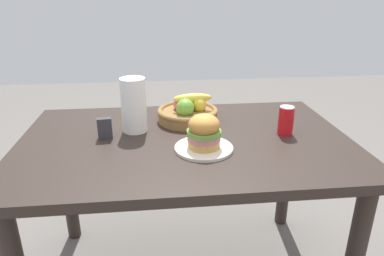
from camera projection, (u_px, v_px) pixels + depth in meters
The scene contains 7 objects.
dining_table at pixel (185, 159), 1.53m from camera, with size 1.40×0.90×0.75m.
plate at pixel (204, 148), 1.39m from camera, with size 0.23×0.23×0.01m, color silver.
sandwich at pixel (204, 131), 1.36m from camera, with size 0.14×0.14×0.13m.
soda_can at pixel (286, 121), 1.51m from camera, with size 0.07×0.07×0.13m.
fruit_basket at pixel (188, 112), 1.67m from camera, with size 0.29×0.29×0.14m.
paper_towel_roll at pixel (134, 105), 1.53m from camera, with size 0.11×0.11×0.24m, color white.
napkin_holder at pixel (105, 128), 1.48m from camera, with size 0.06×0.03×0.09m, color #333338.
Camera 1 is at (-0.12, -1.36, 1.34)m, focal length 32.79 mm.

